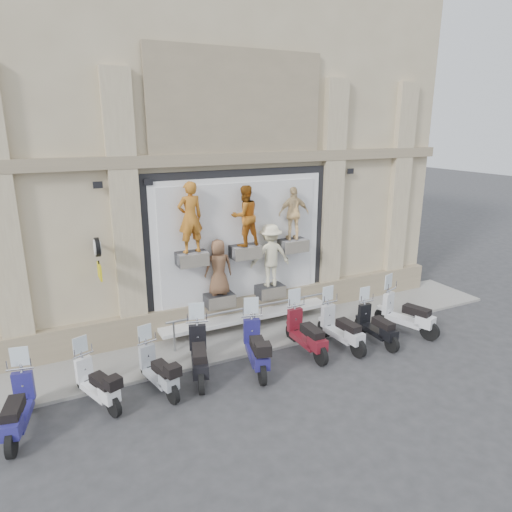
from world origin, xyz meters
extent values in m
plane|color=#2F2F31|center=(0.00, 0.00, 0.00)|extent=(90.00, 90.00, 0.00)
cube|color=gray|center=(0.00, 2.10, 0.04)|extent=(16.00, 2.20, 0.08)
cube|color=black|center=(0.00, 2.96, 2.40)|extent=(5.60, 0.10, 4.30)
cube|color=white|center=(0.00, 2.90, 2.40)|extent=(5.10, 0.06, 3.90)
cube|color=white|center=(0.00, 2.86, 2.40)|extent=(4.70, 0.04, 3.60)
cube|color=white|center=(0.00, 2.55, 0.42)|extent=(5.10, 0.75, 0.10)
cube|color=#28282B|center=(-1.55, 2.59, 2.33)|extent=(0.80, 0.50, 0.35)
imported|color=orange|center=(-1.55, 2.59, 3.43)|extent=(0.72, 0.51, 1.85)
cube|color=#28282B|center=(0.00, 2.59, 2.33)|extent=(0.80, 0.50, 0.35)
imported|color=#915014|center=(0.00, 2.59, 3.33)|extent=(0.86, 0.70, 1.66)
cube|color=#28282B|center=(1.55, 2.59, 2.33)|extent=(0.80, 0.50, 0.35)
imported|color=#E4C287|center=(1.55, 2.59, 3.27)|extent=(0.96, 0.55, 1.53)
cube|color=#28282B|center=(-0.80, 2.59, 1.02)|extent=(0.80, 0.50, 0.35)
imported|color=brown|center=(-0.80, 2.59, 1.98)|extent=(0.83, 0.61, 1.56)
cube|color=#28282B|center=(0.80, 2.59, 1.02)|extent=(0.80, 0.50, 0.35)
imported|color=#F5ECBF|center=(0.80, 2.59, 2.11)|extent=(1.25, 0.82, 1.82)
cube|color=black|center=(-3.90, 2.72, 2.95)|extent=(0.06, 0.56, 0.06)
cylinder|color=black|center=(-3.90, 2.45, 2.95)|extent=(0.10, 0.46, 0.46)
cube|color=yellow|center=(-3.90, 2.45, 2.35)|extent=(0.04, 0.50, 0.38)
camera|label=1|loc=(-5.15, -8.47, 5.72)|focal=32.00mm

